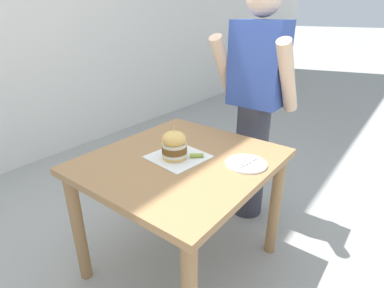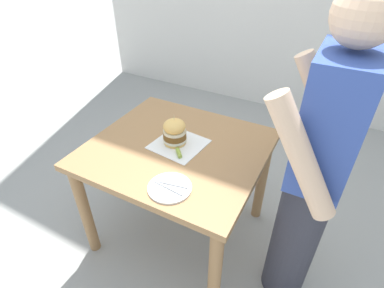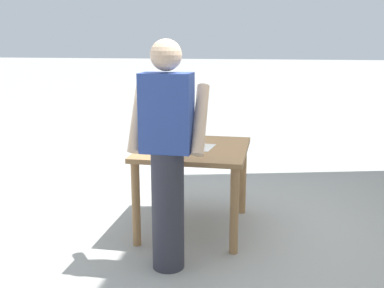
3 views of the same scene
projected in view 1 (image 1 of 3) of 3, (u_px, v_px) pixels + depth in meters
ground_plane at (183, 262)px, 1.96m from camera, size 80.00×80.00×0.00m
patio_table at (181, 177)px, 1.71m from camera, size 0.93×1.01×0.76m
serving_paper at (178, 157)px, 1.67m from camera, size 0.32×0.32×0.00m
sandwich at (174, 145)px, 1.62m from camera, size 0.14×0.14×0.19m
pickle_spear at (197, 155)px, 1.65m from camera, size 0.07×0.07×0.02m
side_plate_with_forks at (246, 164)px, 1.58m from camera, size 0.22×0.22×0.02m
diner_across_table at (255, 107)px, 2.13m from camera, size 0.55×0.35×1.69m
parked_car_near_curb at (199, 35)px, 11.87m from camera, size 4.26×1.96×1.60m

